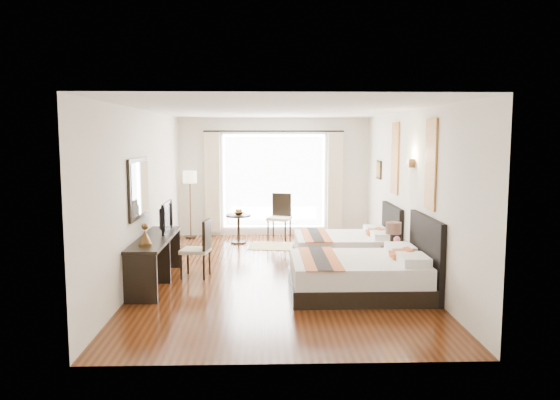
{
  "coord_description": "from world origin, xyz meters",
  "views": [
    {
      "loc": [
        -0.24,
        -9.2,
        2.37
      ],
      "look_at": [
        0.05,
        0.4,
        1.24
      ],
      "focal_mm": 35.0,
      "sensor_mm": 36.0,
      "label": 1
    }
  ],
  "objects_px": {
    "bed_far": "(347,246)",
    "desk_chair": "(197,260)",
    "bed_near": "(364,274)",
    "fruit_bowl": "(239,213)",
    "television": "(162,217)",
    "floor_lamp": "(190,181)",
    "console_desk": "(155,260)",
    "vase": "(397,246)",
    "nightstand": "(395,263)",
    "table_lamp": "(393,230)",
    "side_table": "(239,229)",
    "window_chair": "(280,225)"
  },
  "relations": [
    {
      "from": "bed_far",
      "to": "window_chair",
      "type": "xyz_separation_m",
      "value": [
        -1.23,
        2.22,
        0.04
      ]
    },
    {
      "from": "table_lamp",
      "to": "desk_chair",
      "type": "bearing_deg",
      "value": -179.43
    },
    {
      "from": "desk_chair",
      "to": "fruit_bowl",
      "type": "bearing_deg",
      "value": -92.27
    },
    {
      "from": "bed_near",
      "to": "window_chair",
      "type": "bearing_deg",
      "value": 104.49
    },
    {
      "from": "console_desk",
      "to": "desk_chair",
      "type": "distance_m",
      "value": 0.74
    },
    {
      "from": "table_lamp",
      "to": "bed_near",
      "type": "bearing_deg",
      "value": -122.9
    },
    {
      "from": "floor_lamp",
      "to": "fruit_bowl",
      "type": "distance_m",
      "value": 1.47
    },
    {
      "from": "floor_lamp",
      "to": "fruit_bowl",
      "type": "xyz_separation_m",
      "value": [
        1.15,
        -0.64,
        -0.66
      ]
    },
    {
      "from": "floor_lamp",
      "to": "side_table",
      "type": "distance_m",
      "value": 1.66
    },
    {
      "from": "console_desk",
      "to": "television",
      "type": "relative_size",
      "value": 2.52
    },
    {
      "from": "nightstand",
      "to": "table_lamp",
      "type": "height_order",
      "value": "table_lamp"
    },
    {
      "from": "television",
      "to": "side_table",
      "type": "xyz_separation_m",
      "value": [
        1.17,
        2.77,
        -0.69
      ]
    },
    {
      "from": "desk_chair",
      "to": "fruit_bowl",
      "type": "height_order",
      "value": "desk_chair"
    },
    {
      "from": "bed_near",
      "to": "bed_far",
      "type": "bearing_deg",
      "value": 87.65
    },
    {
      "from": "bed_near",
      "to": "desk_chair",
      "type": "height_order",
      "value": "bed_near"
    },
    {
      "from": "floor_lamp",
      "to": "window_chair",
      "type": "height_order",
      "value": "floor_lamp"
    },
    {
      "from": "bed_far",
      "to": "fruit_bowl",
      "type": "bearing_deg",
      "value": 140.14
    },
    {
      "from": "bed_near",
      "to": "table_lamp",
      "type": "xyz_separation_m",
      "value": [
        0.7,
        1.08,
        0.48
      ]
    },
    {
      "from": "television",
      "to": "desk_chair",
      "type": "xyz_separation_m",
      "value": [
        0.6,
        -0.16,
        -0.71
      ]
    },
    {
      "from": "vase",
      "to": "nightstand",
      "type": "bearing_deg",
      "value": 86.55
    },
    {
      "from": "desk_chair",
      "to": "fruit_bowl",
      "type": "xyz_separation_m",
      "value": [
        0.58,
        2.95,
        0.37
      ]
    },
    {
      "from": "bed_near",
      "to": "side_table",
      "type": "bearing_deg",
      "value": 117.49
    },
    {
      "from": "floor_lamp",
      "to": "bed_far",
      "type": "bearing_deg",
      "value": -36.35
    },
    {
      "from": "console_desk",
      "to": "side_table",
      "type": "height_order",
      "value": "console_desk"
    },
    {
      "from": "console_desk",
      "to": "fruit_bowl",
      "type": "distance_m",
      "value": 3.56
    },
    {
      "from": "side_table",
      "to": "television",
      "type": "bearing_deg",
      "value": -112.82
    },
    {
      "from": "table_lamp",
      "to": "side_table",
      "type": "height_order",
      "value": "table_lamp"
    },
    {
      "from": "fruit_bowl",
      "to": "nightstand",
      "type": "bearing_deg",
      "value": -47.78
    },
    {
      "from": "bed_far",
      "to": "console_desk",
      "type": "height_order",
      "value": "bed_far"
    },
    {
      "from": "television",
      "to": "floor_lamp",
      "type": "xyz_separation_m",
      "value": [
        0.02,
        3.43,
        0.32
      ]
    },
    {
      "from": "table_lamp",
      "to": "console_desk",
      "type": "height_order",
      "value": "table_lamp"
    },
    {
      "from": "desk_chair",
      "to": "floor_lamp",
      "type": "xyz_separation_m",
      "value": [
        -0.58,
        3.59,
        1.02
      ]
    },
    {
      "from": "floor_lamp",
      "to": "fruit_bowl",
      "type": "bearing_deg",
      "value": -28.86
    },
    {
      "from": "bed_far",
      "to": "nightstand",
      "type": "distance_m",
      "value": 1.39
    },
    {
      "from": "floor_lamp",
      "to": "side_table",
      "type": "bearing_deg",
      "value": -29.92
    },
    {
      "from": "vase",
      "to": "desk_chair",
      "type": "distance_m",
      "value": 3.35
    },
    {
      "from": "console_desk",
      "to": "desk_chair",
      "type": "xyz_separation_m",
      "value": [
        0.62,
        0.39,
        -0.08
      ]
    },
    {
      "from": "bed_far",
      "to": "console_desk",
      "type": "distance_m",
      "value": 3.69
    },
    {
      "from": "nightstand",
      "to": "console_desk",
      "type": "distance_m",
      "value": 3.97
    },
    {
      "from": "window_chair",
      "to": "bed_near",
      "type": "bearing_deg",
      "value": 32.78
    },
    {
      "from": "television",
      "to": "side_table",
      "type": "relative_size",
      "value": 1.37
    },
    {
      "from": "bed_far",
      "to": "vase",
      "type": "distance_m",
      "value": 1.53
    },
    {
      "from": "fruit_bowl",
      "to": "bed_far",
      "type": "bearing_deg",
      "value": -39.86
    },
    {
      "from": "floor_lamp",
      "to": "television",
      "type": "bearing_deg",
      "value": -90.33
    },
    {
      "from": "bed_near",
      "to": "fruit_bowl",
      "type": "bearing_deg",
      "value": 117.27
    },
    {
      "from": "bed_near",
      "to": "fruit_bowl",
      "type": "xyz_separation_m",
      "value": [
        -2.06,
        4.0,
        0.36
      ]
    },
    {
      "from": "television",
      "to": "desk_chair",
      "type": "height_order",
      "value": "television"
    },
    {
      "from": "nightstand",
      "to": "television",
      "type": "relative_size",
      "value": 0.58
    },
    {
      "from": "vase",
      "to": "desk_chair",
      "type": "relative_size",
      "value": 0.13
    },
    {
      "from": "bed_far",
      "to": "desk_chair",
      "type": "distance_m",
      "value": 2.96
    }
  ]
}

